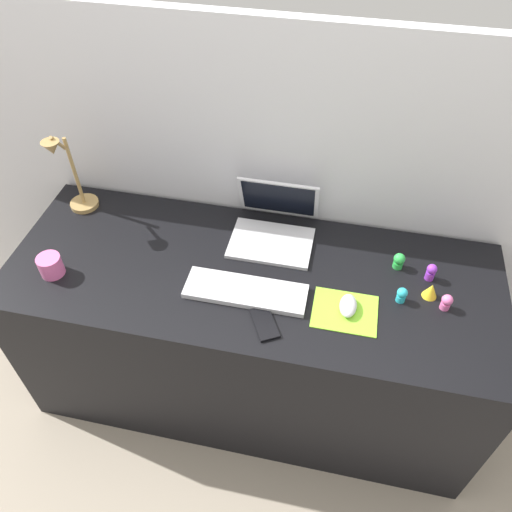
{
  "coord_description": "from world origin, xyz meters",
  "views": [
    {
      "loc": [
        0.26,
        -1.15,
        2.04
      ],
      "look_at": [
        0.02,
        0.0,
        0.83
      ],
      "focal_mm": 35.31,
      "sensor_mm": 36.0,
      "label": 1
    }
  ],
  "objects_px": {
    "toy_figurine_purple": "(431,272)",
    "toy_figurine_green": "(399,261)",
    "desk_lamp": "(70,177)",
    "coffee_mug": "(51,266)",
    "toy_figurine_yellow": "(431,291)",
    "keyboard": "(247,291)",
    "cell_phone": "(264,323)",
    "toy_figurine_cyan": "(402,295)",
    "toy_figurine_pink": "(447,302)",
    "laptop": "(274,223)",
    "mouse": "(348,306)"
  },
  "relations": [
    {
      "from": "keyboard",
      "to": "toy_figurine_purple",
      "type": "distance_m",
      "value": 0.63
    },
    {
      "from": "toy_figurine_pink",
      "to": "laptop",
      "type": "bearing_deg",
      "value": 159.02
    },
    {
      "from": "toy_figurine_purple",
      "to": "toy_figurine_green",
      "type": "bearing_deg",
      "value": 163.07
    },
    {
      "from": "mouse",
      "to": "toy_figurine_yellow",
      "type": "height_order",
      "value": "toy_figurine_yellow"
    },
    {
      "from": "toy_figurine_green",
      "to": "toy_figurine_yellow",
      "type": "distance_m",
      "value": 0.16
    },
    {
      "from": "desk_lamp",
      "to": "toy_figurine_yellow",
      "type": "bearing_deg",
      "value": -6.82
    },
    {
      "from": "keyboard",
      "to": "toy_figurine_cyan",
      "type": "relative_size",
      "value": 7.21
    },
    {
      "from": "cell_phone",
      "to": "toy_figurine_purple",
      "type": "xyz_separation_m",
      "value": [
        0.52,
        0.31,
        0.03
      ]
    },
    {
      "from": "toy_figurine_pink",
      "to": "toy_figurine_yellow",
      "type": "relative_size",
      "value": 1.08
    },
    {
      "from": "toy_figurine_cyan",
      "to": "desk_lamp",
      "type": "bearing_deg",
      "value": 170.82
    },
    {
      "from": "toy_figurine_green",
      "to": "toy_figurine_yellow",
      "type": "bearing_deg",
      "value": -46.64
    },
    {
      "from": "mouse",
      "to": "toy_figurine_cyan",
      "type": "height_order",
      "value": "toy_figurine_cyan"
    },
    {
      "from": "keyboard",
      "to": "cell_phone",
      "type": "xyz_separation_m",
      "value": [
        0.08,
        -0.11,
        -0.01
      ]
    },
    {
      "from": "laptop",
      "to": "toy_figurine_purple",
      "type": "distance_m",
      "value": 0.58
    },
    {
      "from": "keyboard",
      "to": "cell_phone",
      "type": "height_order",
      "value": "keyboard"
    },
    {
      "from": "laptop",
      "to": "coffee_mug",
      "type": "distance_m",
      "value": 0.8
    },
    {
      "from": "desk_lamp",
      "to": "toy_figurine_pink",
      "type": "bearing_deg",
      "value": -8.31
    },
    {
      "from": "mouse",
      "to": "toy_figurine_purple",
      "type": "height_order",
      "value": "toy_figurine_purple"
    },
    {
      "from": "mouse",
      "to": "toy_figurine_cyan",
      "type": "xyz_separation_m",
      "value": [
        0.17,
        0.08,
        0.01
      ]
    },
    {
      "from": "toy_figurine_cyan",
      "to": "toy_figurine_pink",
      "type": "bearing_deg",
      "value": -0.6
    },
    {
      "from": "keyboard",
      "to": "toy_figurine_pink",
      "type": "relative_size",
      "value": 6.97
    },
    {
      "from": "toy_figurine_green",
      "to": "toy_figurine_cyan",
      "type": "distance_m",
      "value": 0.15
    },
    {
      "from": "toy_figurine_pink",
      "to": "toy_figurine_purple",
      "type": "height_order",
      "value": "toy_figurine_purple"
    },
    {
      "from": "coffee_mug",
      "to": "mouse",
      "type": "bearing_deg",
      "value": 2.88
    },
    {
      "from": "laptop",
      "to": "toy_figurine_cyan",
      "type": "bearing_deg",
      "value": -26.39
    },
    {
      "from": "toy_figurine_green",
      "to": "cell_phone",
      "type": "bearing_deg",
      "value": -140.01
    },
    {
      "from": "mouse",
      "to": "keyboard",
      "type": "bearing_deg",
      "value": -179.84
    },
    {
      "from": "keyboard",
      "to": "cell_phone",
      "type": "bearing_deg",
      "value": -53.52
    },
    {
      "from": "toy_figurine_cyan",
      "to": "laptop",
      "type": "bearing_deg",
      "value": 153.61
    },
    {
      "from": "toy_figurine_yellow",
      "to": "toy_figurine_purple",
      "type": "bearing_deg",
      "value": 89.24
    },
    {
      "from": "keyboard",
      "to": "toy_figurine_purple",
      "type": "xyz_separation_m",
      "value": [
        0.6,
        0.2,
        0.02
      ]
    },
    {
      "from": "coffee_mug",
      "to": "toy_figurine_green",
      "type": "bearing_deg",
      "value": 13.43
    },
    {
      "from": "coffee_mug",
      "to": "laptop",
      "type": "bearing_deg",
      "value": 26.67
    },
    {
      "from": "desk_lamp",
      "to": "keyboard",
      "type": "bearing_deg",
      "value": -20.65
    },
    {
      "from": "desk_lamp",
      "to": "toy_figurine_cyan",
      "type": "relative_size",
      "value": 6.36
    },
    {
      "from": "coffee_mug",
      "to": "toy_figurine_cyan",
      "type": "xyz_separation_m",
      "value": [
        1.18,
        0.13,
        -0.01
      ]
    },
    {
      "from": "toy_figurine_purple",
      "to": "toy_figurine_cyan",
      "type": "bearing_deg",
      "value": -128.43
    },
    {
      "from": "laptop",
      "to": "keyboard",
      "type": "distance_m",
      "value": 0.31
    },
    {
      "from": "laptop",
      "to": "desk_lamp",
      "type": "height_order",
      "value": "desk_lamp"
    },
    {
      "from": "keyboard",
      "to": "mouse",
      "type": "xyz_separation_m",
      "value": [
        0.34,
        0.0,
        0.01
      ]
    },
    {
      "from": "desk_lamp",
      "to": "toy_figurine_yellow",
      "type": "height_order",
      "value": "desk_lamp"
    },
    {
      "from": "toy_figurine_cyan",
      "to": "cell_phone",
      "type": "bearing_deg",
      "value": -155.74
    },
    {
      "from": "cell_phone",
      "to": "toy_figurine_purple",
      "type": "bearing_deg",
      "value": 1.99
    },
    {
      "from": "coffee_mug",
      "to": "toy_figurine_purple",
      "type": "relative_size",
      "value": 1.25
    },
    {
      "from": "coffee_mug",
      "to": "toy_figurine_pink",
      "type": "bearing_deg",
      "value": 5.39
    },
    {
      "from": "keyboard",
      "to": "desk_lamp",
      "type": "xyz_separation_m",
      "value": [
        -0.73,
        0.28,
        0.16
      ]
    },
    {
      "from": "desk_lamp",
      "to": "toy_figurine_purple",
      "type": "distance_m",
      "value": 1.34
    },
    {
      "from": "desk_lamp",
      "to": "mouse",
      "type": "bearing_deg",
      "value": -14.43
    },
    {
      "from": "cell_phone",
      "to": "keyboard",
      "type": "bearing_deg",
      "value": 97.48
    },
    {
      "from": "desk_lamp",
      "to": "coffee_mug",
      "type": "relative_size",
      "value": 4.44
    }
  ]
}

